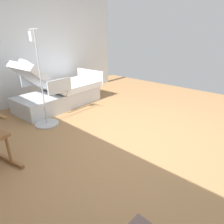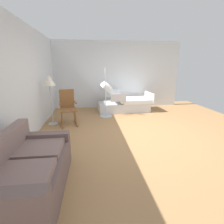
% 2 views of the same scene
% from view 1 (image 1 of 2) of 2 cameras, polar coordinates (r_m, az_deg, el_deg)
% --- Properties ---
extents(ground_plane, '(7.50, 7.50, 0.00)m').
position_cam_1_polar(ground_plane, '(3.21, 5.86, -8.22)').
color(ground_plane, '#9E7247').
extents(side_wall, '(0.10, 5.33, 2.70)m').
position_cam_1_polar(side_wall, '(5.17, -23.31, 17.59)').
color(side_wall, silver).
rests_on(side_wall, ground).
extents(hospital_bed, '(1.08, 2.11, 1.21)m').
position_cam_1_polar(hospital_bed, '(4.72, -15.36, 5.50)').
color(hospital_bed, silver).
rests_on(hospital_bed, ground).
extents(iv_pole, '(0.44, 0.44, 1.69)m').
position_cam_1_polar(iv_pole, '(3.82, -19.08, -0.07)').
color(iv_pole, '#B2B5BA').
rests_on(iv_pole, ground).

